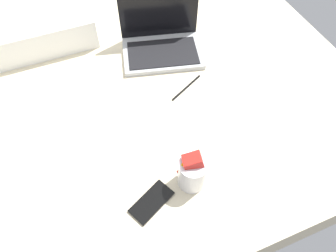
{
  "coord_description": "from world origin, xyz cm",
  "views": [
    {
      "loc": [
        -18.74,
        -82.53,
        111.8
      ],
      "look_at": [
        4.88,
        -24.35,
        24.0
      ],
      "focal_mm": 34.25,
      "sensor_mm": 36.0,
      "label": 1
    }
  ],
  "objects_px": {
    "laptop": "(161,42)",
    "snack_cup": "(192,172)",
    "cell_phone": "(152,202)",
    "pillow": "(29,25)"
  },
  "relations": [
    {
      "from": "cell_phone",
      "to": "pillow",
      "type": "distance_m",
      "value": 0.96
    },
    {
      "from": "laptop",
      "to": "cell_phone",
      "type": "height_order",
      "value": "laptop"
    },
    {
      "from": "snack_cup",
      "to": "pillow",
      "type": "bearing_deg",
      "value": 111.66
    },
    {
      "from": "laptop",
      "to": "snack_cup",
      "type": "relative_size",
      "value": 2.64
    },
    {
      "from": "cell_phone",
      "to": "snack_cup",
      "type": "bearing_deg",
      "value": 72.67
    },
    {
      "from": "laptop",
      "to": "cell_phone",
      "type": "distance_m",
      "value": 0.7
    },
    {
      "from": "cell_phone",
      "to": "laptop",
      "type": "bearing_deg",
      "value": 130.18
    },
    {
      "from": "snack_cup",
      "to": "cell_phone",
      "type": "bearing_deg",
      "value": -171.43
    },
    {
      "from": "pillow",
      "to": "laptop",
      "type": "bearing_deg",
      "value": -30.44
    },
    {
      "from": "laptop",
      "to": "snack_cup",
      "type": "xyz_separation_m",
      "value": [
        -0.14,
        -0.62,
        0.02
      ]
    }
  ]
}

